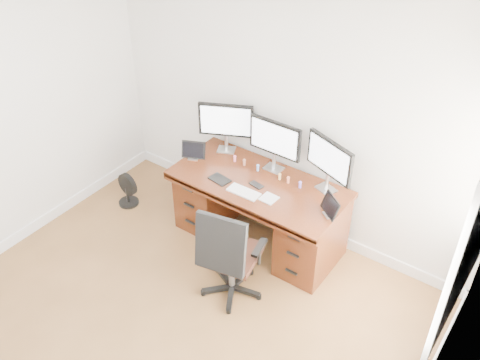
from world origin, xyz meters
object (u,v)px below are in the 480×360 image
Objects in this scene: desk at (259,209)px; keyboard at (244,192)px; floor_fan at (127,190)px; monitor_center at (275,140)px; office_chair at (229,268)px.

desk is 5.47× the size of keyboard.
monitor_center is (1.52, 0.60, 0.90)m from floor_fan.
desk is 3.09× the size of monitor_center.
monitor_center reaches higher than floor_fan.
desk is 1.57m from floor_fan.
floor_fan is at bearing -158.08° from monitor_center.
floor_fan is 1.61m from keyboard.
monitor_center reaches higher than office_chair.
floor_fan is 1.86m from monitor_center.
floor_fan is (-1.52, -0.36, -0.22)m from desk.
office_chair is at bearing -7.80° from floor_fan.
office_chair reaches higher than floor_fan.
keyboard is (-0.02, -0.49, -0.33)m from monitor_center.
office_chair is 3.27× the size of keyboard.
monitor_center is at bearing 89.34° from office_chair.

